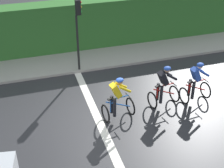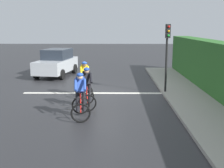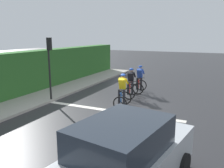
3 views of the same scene
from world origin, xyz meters
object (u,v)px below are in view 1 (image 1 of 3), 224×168
cyclist_lead (196,83)px  cyclist_mid (117,100)px  traffic_light_near_crossing (78,26)px  cyclist_second (164,87)px

cyclist_lead → cyclist_mid: (0.19, -3.25, 0.00)m
cyclist_lead → cyclist_mid: bearing=-86.7°
traffic_light_near_crossing → cyclist_mid: bearing=7.6°
cyclist_second → traffic_light_near_crossing: (-3.58, -2.46, 1.43)m
cyclist_lead → cyclist_second: same height
cyclist_mid → traffic_light_near_crossing: size_ratio=0.50×
cyclist_second → cyclist_mid: (0.29, -1.94, 0.00)m
cyclist_mid → cyclist_second: bearing=98.4°
cyclist_lead → traffic_light_near_crossing: bearing=-134.3°
cyclist_lead → cyclist_second: 1.31m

